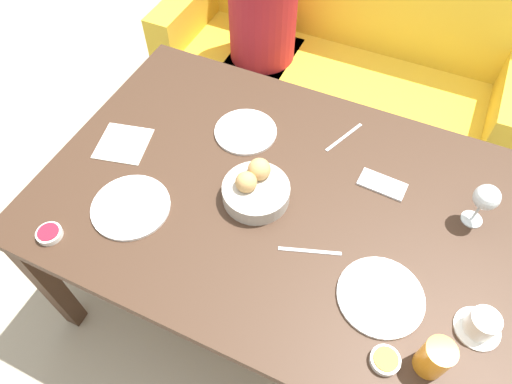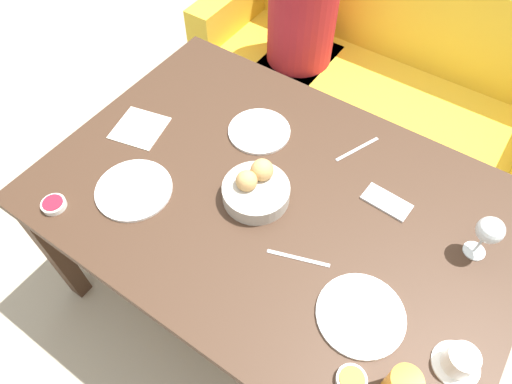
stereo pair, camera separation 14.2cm
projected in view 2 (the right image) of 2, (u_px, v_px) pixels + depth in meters
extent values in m
plane|color=#A89E89|center=(271.00, 291.00, 2.01)|extent=(10.00, 10.00, 0.00)
cube|color=#3D281C|center=(277.00, 201.00, 1.46)|extent=(1.50, 1.03, 0.03)
cube|color=#3D281C|center=(55.00, 252.00, 1.75)|extent=(0.06, 0.06, 0.67)
cube|color=#3D281C|center=(205.00, 111.00, 2.20)|extent=(0.06, 0.06, 0.67)
cube|color=#3D281C|center=(494.00, 257.00, 1.74)|extent=(0.06, 0.06, 0.67)
cube|color=gold|center=(364.00, 105.00, 2.41)|extent=(1.76, 0.70, 0.43)
cube|color=gold|center=(405.00, 6.00, 2.17)|extent=(1.76, 0.20, 0.45)
cube|color=gold|center=(239.00, 36.00, 2.60)|extent=(0.14, 0.70, 0.63)
cube|color=#23232D|center=(296.00, 90.00, 2.48)|extent=(0.30, 0.42, 0.43)
cylinder|color=#A31E28|center=(303.00, 11.00, 2.10)|extent=(0.32, 0.32, 0.51)
cylinder|color=#B2ADA3|center=(256.00, 192.00, 1.42)|extent=(0.21, 0.21, 0.05)
sphere|color=tan|center=(262.00, 170.00, 1.41)|extent=(0.07, 0.07, 0.07)
sphere|color=tan|center=(247.00, 181.00, 1.39)|extent=(0.07, 0.07, 0.07)
cylinder|color=white|center=(134.00, 190.00, 1.45)|extent=(0.25, 0.25, 0.01)
cylinder|color=white|center=(361.00, 315.00, 1.21)|extent=(0.24, 0.24, 0.01)
cylinder|color=white|center=(259.00, 131.00, 1.61)|extent=(0.22, 0.22, 0.01)
cylinder|color=silver|center=(474.00, 251.00, 1.33)|extent=(0.06, 0.06, 0.00)
cylinder|color=silver|center=(479.00, 244.00, 1.29)|extent=(0.01, 0.01, 0.07)
sphere|color=silver|center=(490.00, 230.00, 1.23)|extent=(0.08, 0.08, 0.08)
cylinder|color=white|center=(455.00, 364.00, 1.14)|extent=(0.12, 0.12, 0.01)
cylinder|color=white|center=(461.00, 360.00, 1.11)|extent=(0.08, 0.08, 0.07)
cylinder|color=white|center=(54.00, 205.00, 1.42)|extent=(0.08, 0.08, 0.02)
cylinder|color=#A3192D|center=(53.00, 203.00, 1.41)|extent=(0.06, 0.06, 0.00)
cylinder|color=white|center=(351.00, 380.00, 1.11)|extent=(0.08, 0.08, 0.02)
cylinder|color=#C67F28|center=(352.00, 379.00, 1.10)|extent=(0.06, 0.06, 0.00)
cube|color=#B7B7BC|center=(298.00, 258.00, 1.31)|extent=(0.18, 0.07, 0.00)
cube|color=#B7B7BC|center=(357.00, 149.00, 1.56)|extent=(0.08, 0.17, 0.00)
cube|color=silver|center=(140.00, 128.00, 1.62)|extent=(0.20, 0.20, 0.00)
cube|color=silver|center=(387.00, 202.00, 1.43)|extent=(0.15, 0.08, 0.01)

